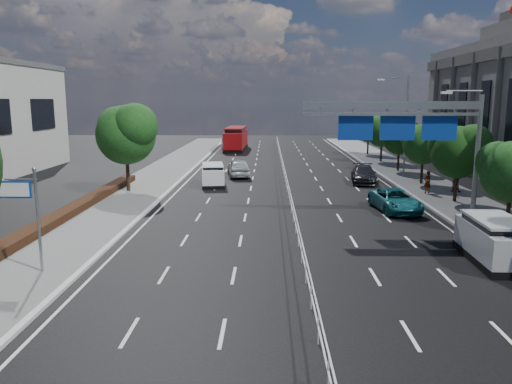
{
  "coord_description": "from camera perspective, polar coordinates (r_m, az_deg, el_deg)",
  "views": [
    {
      "loc": [
        -1.45,
        -18.89,
        6.89
      ],
      "look_at": [
        -2.04,
        5.39,
        2.4
      ],
      "focal_mm": 35.0,
      "sensor_mm": 36.0,
      "label": 1
    }
  ],
  "objects": [
    {
      "name": "parked_car_dark",
      "position": [
        43.01,
        12.22,
        1.98
      ],
      "size": [
        2.62,
        5.14,
        1.43
      ],
      "primitive_type": "imported",
      "rotation": [
        0.0,
        0.0,
        -0.13
      ],
      "color": "black",
      "rests_on": "ground"
    },
    {
      "name": "white_minivan",
      "position": [
        40.86,
        -4.96,
        1.96
      ],
      "size": [
        2.28,
        4.29,
        1.78
      ],
      "rotation": [
        0.0,
        0.0,
        0.13
      ],
      "color": "black",
      "rests_on": "ground"
    },
    {
      "name": "red_bus",
      "position": [
        70.07,
        -2.3,
        6.19
      ],
      "size": [
        2.86,
        10.76,
        3.19
      ],
      "rotation": [
        0.0,
        0.0,
        -0.03
      ],
      "color": "black",
      "rests_on": "ground"
    },
    {
      "name": "pedestrian_b",
      "position": [
        40.0,
        21.84,
        1.37
      ],
      "size": [
        1.16,
        1.1,
        1.88
      ],
      "primitive_type": "imported",
      "rotation": [
        0.0,
        0.0,
        2.55
      ],
      "color": "gray",
      "rests_on": "sidewalk_far"
    },
    {
      "name": "kerb_near",
      "position": [
        21.46,
        -19.53,
        -8.69
      ],
      "size": [
        0.25,
        140.0,
        0.15
      ],
      "primitive_type": "cube",
      "color": "silver",
      "rests_on": "ground"
    },
    {
      "name": "near_car_dark",
      "position": [
        69.98,
        -3.18,
        5.48
      ],
      "size": [
        2.39,
        5.2,
        1.65
      ],
      "primitive_type": "imported",
      "rotation": [
        0.0,
        0.0,
        3.27
      ],
      "color": "black",
      "rests_on": "ground"
    },
    {
      "name": "far_tree_g",
      "position": [
        57.38,
        14.28,
        7.02
      ],
      "size": [
        3.96,
        3.69,
        5.45
      ],
      "color": "black",
      "rests_on": "ground"
    },
    {
      "name": "pedestrian_a",
      "position": [
        38.65,
        19.0,
        1.07
      ],
      "size": [
        0.7,
        0.57,
        1.64
      ],
      "primitive_type": "imported",
      "rotation": [
        0.0,
        0.0,
        3.5
      ],
      "color": "gray",
      "rests_on": "sidewalk_far"
    },
    {
      "name": "median_fence",
      "position": [
        41.9,
        3.35,
        1.72
      ],
      "size": [
        0.05,
        85.0,
        1.02
      ],
      "color": "silver",
      "rests_on": "ground"
    },
    {
      "name": "parked_car_teal",
      "position": [
        32.51,
        15.64,
        -0.92
      ],
      "size": [
        2.77,
        5.15,
        1.37
      ],
      "primitive_type": "imported",
      "rotation": [
        0.0,
        0.0,
        0.1
      ],
      "color": "#165D66",
      "rests_on": "ground"
    },
    {
      "name": "near_car_silver",
      "position": [
        45.57,
        -1.98,
        2.8
      ],
      "size": [
        2.53,
        4.96,
        1.62
      ],
      "primitive_type": "imported",
      "rotation": [
        0.0,
        0.0,
        3.28
      ],
      "color": "#AFB1B6",
      "rests_on": "ground"
    },
    {
      "name": "streetlight_far",
      "position": [
        46.49,
        16.44,
        7.98
      ],
      "size": [
        2.78,
        2.4,
        9.0
      ],
      "color": "gray",
      "rests_on": "ground"
    },
    {
      "name": "hedge_near",
      "position": [
        27.46,
        -24.3,
        -4.24
      ],
      "size": [
        1.0,
        36.0,
        0.44
      ],
      "primitive_type": "cube",
      "color": "black",
      "rests_on": "sidewalk_near"
    },
    {
      "name": "far_tree_f",
      "position": [
        50.12,
        16.15,
        6.17
      ],
      "size": [
        3.52,
        3.28,
        5.02
      ],
      "color": "black",
      "rests_on": "ground"
    },
    {
      "name": "near_tree_back",
      "position": [
        38.39,
        -14.58,
        6.73
      ],
      "size": [
        4.84,
        4.51,
        6.69
      ],
      "color": "black",
      "rests_on": "ground"
    },
    {
      "name": "far_tree_h",
      "position": [
        64.72,
        12.79,
        7.15
      ],
      "size": [
        3.41,
        3.18,
        4.91
      ],
      "color": "black",
      "rests_on": "ground"
    },
    {
      "name": "toilet_sign",
      "position": [
        21.51,
        -24.87,
        -1.08
      ],
      "size": [
        1.62,
        0.18,
        4.34
      ],
      "color": "gray",
      "rests_on": "ground"
    },
    {
      "name": "sidewalk_near",
      "position": [
        22.46,
        -25.56,
        -8.27
      ],
      "size": [
        5.0,
        140.0,
        0.14
      ],
      "primitive_type": "cube",
      "color": "slate",
      "rests_on": "ground"
    },
    {
      "name": "overhead_gantry",
      "position": [
        30.11,
        17.32,
        7.56
      ],
      "size": [
        10.24,
        0.38,
        7.45
      ],
      "color": "gray",
      "rests_on": "ground"
    },
    {
      "name": "far_tree_d",
      "position": [
        35.85,
        22.2,
        4.58
      ],
      "size": [
        3.85,
        3.59,
        5.34
      ],
      "color": "black",
      "rests_on": "ground"
    },
    {
      "name": "far_tree_e",
      "position": [
        42.93,
        18.67,
        5.47
      ],
      "size": [
        3.63,
        3.38,
        5.13
      ],
      "color": "black",
      "rests_on": "ground"
    },
    {
      "name": "silver_minivan",
      "position": [
        23.81,
        25.61,
        -5.03
      ],
      "size": [
        2.14,
        4.71,
        1.93
      ],
      "rotation": [
        0.0,
        0.0,
        -0.04
      ],
      "color": "black",
      "rests_on": "ground"
    },
    {
      "name": "ground",
      "position": [
        20.16,
        5.51,
        -9.56
      ],
      "size": [
        160.0,
        160.0,
        0.0
      ],
      "primitive_type": "plane",
      "color": "black",
      "rests_on": "ground"
    }
  ]
}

